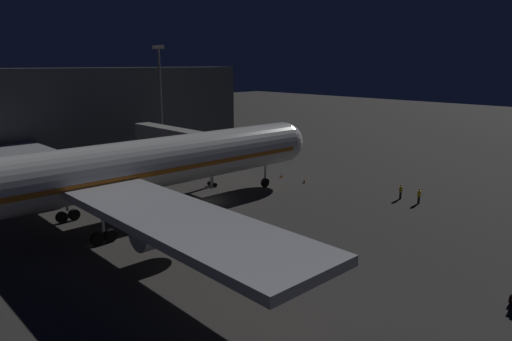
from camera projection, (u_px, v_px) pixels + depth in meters
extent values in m
plane|color=#383533|center=(208.00, 201.00, 56.27)|extent=(320.00, 320.00, 0.00)
cylinder|color=silver|center=(113.00, 170.00, 47.04)|extent=(5.43, 50.08, 5.43)
sphere|color=silver|center=(283.00, 142.00, 63.74)|extent=(5.32, 5.32, 5.32)
cube|color=orange|center=(114.00, 174.00, 47.13)|extent=(5.49, 48.07, 0.50)
cube|color=black|center=(275.00, 136.00, 62.43)|extent=(2.99, 1.40, 0.90)
cube|color=#B7BABF|center=(91.00, 183.00, 45.63)|extent=(57.41, 7.44, 0.70)
cylinder|color=#B7BABF|center=(162.00, 228.00, 38.88)|extent=(2.99, 4.64, 2.99)
cylinder|color=black|center=(185.00, 222.00, 40.42)|extent=(2.54, 0.15, 2.54)
cylinder|color=#B7BABF|center=(60.00, 181.00, 54.63)|extent=(2.99, 4.64, 2.99)
cylinder|color=black|center=(79.00, 177.00, 56.18)|extent=(2.54, 0.15, 2.54)
cylinder|color=#B7BABF|center=(265.00, 169.00, 62.16)|extent=(0.28, 0.28, 2.45)
cylinder|color=black|center=(265.00, 183.00, 62.57)|extent=(0.45, 1.20, 1.20)
cylinder|color=#B7BABF|center=(102.00, 219.00, 42.53)|extent=(0.28, 0.28, 2.45)
cylinder|color=black|center=(110.00, 236.00, 43.37)|extent=(0.45, 1.20, 1.20)
cylinder|color=black|center=(97.00, 239.00, 42.50)|extent=(0.45, 1.20, 1.20)
cylinder|color=#B7BABF|center=(66.00, 199.00, 48.49)|extent=(0.28, 0.28, 2.45)
cylinder|color=black|center=(74.00, 215.00, 49.34)|extent=(0.45, 1.20, 1.20)
cylinder|color=black|center=(62.00, 217.00, 48.47)|extent=(0.45, 1.20, 1.20)
cube|color=#9E9E99|center=(175.00, 137.00, 67.75)|extent=(19.13, 2.60, 2.50)
cube|color=#9E9E99|center=(216.00, 145.00, 60.95)|extent=(3.20, 3.40, 3.00)
cube|color=black|center=(223.00, 147.00, 59.96)|extent=(0.70, 3.20, 2.70)
cylinder|color=#B7BABF|center=(212.00, 170.00, 62.46)|extent=(0.56, 0.56, 4.51)
cylinder|color=black|center=(215.00, 185.00, 62.47)|extent=(0.25, 0.60, 0.60)
cylinder|color=black|center=(210.00, 183.00, 63.32)|extent=(0.25, 0.60, 0.60)
cube|color=#4C4F54|center=(15.00, 122.00, 68.59)|extent=(6.00, 80.00, 15.59)
cylinder|color=#59595E|center=(161.00, 105.00, 78.76)|extent=(0.40, 0.40, 18.66)
cube|color=#F9EFC6|center=(161.00, 47.00, 75.95)|extent=(1.10, 0.50, 0.60)
cube|color=#F9EFC6|center=(155.00, 47.00, 77.23)|extent=(1.10, 0.50, 0.60)
cylinder|color=black|center=(512.00, 299.00, 32.19)|extent=(0.24, 0.70, 0.70)
cylinder|color=black|center=(400.00, 195.00, 57.08)|extent=(0.28, 0.28, 0.91)
cylinder|color=yellow|center=(401.00, 189.00, 56.90)|extent=(0.40, 0.40, 0.66)
sphere|color=tan|center=(401.00, 186.00, 56.80)|extent=(0.24, 0.24, 0.24)
sphere|color=white|center=(401.00, 185.00, 56.79)|extent=(0.23, 0.23, 0.23)
cylinder|color=black|center=(419.00, 200.00, 55.19)|extent=(0.28, 0.28, 0.87)
cylinder|color=yellow|center=(419.00, 194.00, 55.01)|extent=(0.40, 0.40, 0.69)
sphere|color=tan|center=(419.00, 190.00, 54.90)|extent=(0.24, 0.24, 0.24)
sphere|color=white|center=(420.00, 190.00, 54.89)|extent=(0.23, 0.23, 0.23)
cone|color=orange|center=(304.00, 181.00, 64.75)|extent=(0.36, 0.36, 0.55)
cone|color=orange|center=(281.00, 176.00, 67.87)|extent=(0.36, 0.36, 0.55)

